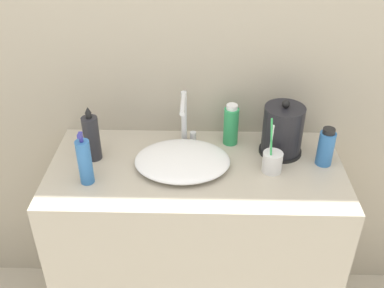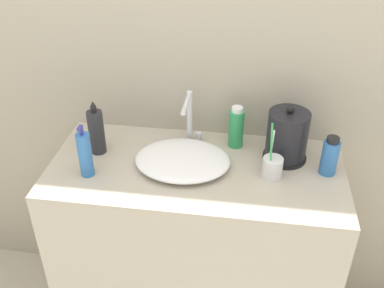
% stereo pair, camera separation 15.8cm
% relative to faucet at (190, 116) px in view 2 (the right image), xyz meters
% --- Properties ---
extents(wall_back, '(6.00, 0.04, 2.60)m').
position_rel_faucet_xyz_m(wall_back, '(0.05, 0.12, 0.33)').
color(wall_back, '#ADA38E').
rests_on(wall_back, ground_plane).
extents(vanity_counter, '(1.08, 0.51, 0.85)m').
position_rel_faucet_xyz_m(vanity_counter, '(0.05, -0.16, -0.55)').
color(vanity_counter, '#B7AD99').
rests_on(vanity_counter, ground_plane).
extents(sink_basin, '(0.35, 0.28, 0.05)m').
position_rel_faucet_xyz_m(sink_basin, '(-0.00, -0.15, -0.10)').
color(sink_basin, white).
rests_on(sink_basin, vanity_counter).
extents(faucet, '(0.06, 0.17, 0.22)m').
position_rel_faucet_xyz_m(faucet, '(0.00, 0.00, 0.00)').
color(faucet, silver).
rests_on(faucet, vanity_counter).
extents(electric_kettle, '(0.16, 0.16, 0.22)m').
position_rel_faucet_xyz_m(electric_kettle, '(0.37, -0.05, -0.03)').
color(electric_kettle, black).
rests_on(electric_kettle, vanity_counter).
extents(toothbrush_cup, '(0.07, 0.07, 0.21)m').
position_rel_faucet_xyz_m(toothbrush_cup, '(0.32, -0.17, -0.08)').
color(toothbrush_cup, silver).
rests_on(toothbrush_cup, vanity_counter).
extents(lotion_bottle, '(0.05, 0.05, 0.20)m').
position_rel_faucet_xyz_m(lotion_bottle, '(-0.33, -0.25, -0.04)').
color(lotion_bottle, '#3370B7').
rests_on(lotion_bottle, vanity_counter).
extents(shampoo_bottle, '(0.06, 0.06, 0.22)m').
position_rel_faucet_xyz_m(shampoo_bottle, '(-0.34, -0.11, -0.03)').
color(shampoo_bottle, '#28282D').
rests_on(shampoo_bottle, vanity_counter).
extents(mouthwash_bottle, '(0.06, 0.06, 0.15)m').
position_rel_faucet_xyz_m(mouthwash_bottle, '(0.51, -0.12, -0.05)').
color(mouthwash_bottle, '#3370B7').
rests_on(mouthwash_bottle, vanity_counter).
extents(hand_cream_bottle, '(0.06, 0.06, 0.17)m').
position_rel_faucet_xyz_m(hand_cream_bottle, '(0.18, 0.01, -0.04)').
color(hand_cream_bottle, '#2D9956').
rests_on(hand_cream_bottle, vanity_counter).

